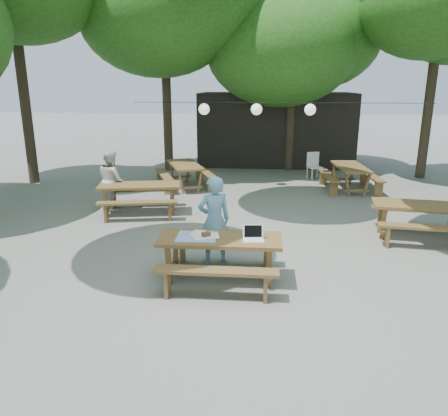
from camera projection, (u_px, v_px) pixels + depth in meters
name	position (u px, v px, depth m)	size (l,w,h in m)	color
ground	(258.00, 261.00, 8.07)	(80.00, 80.00, 0.00)	#60605C
pavilion	(276.00, 128.00, 17.69)	(6.00, 3.00, 2.80)	black
main_picnic_table	(220.00, 258.00, 7.19)	(2.00, 1.58, 0.75)	brown
picnic_table_nw	(140.00, 198.00, 10.92)	(2.15, 1.89, 0.75)	brown
picnic_table_ne	(422.00, 221.00, 9.13)	(2.08, 1.81, 0.75)	brown
picnic_table_far_w	(185.00, 175.00, 13.65)	(2.17, 2.35, 0.75)	brown
picnic_table_far_e	(350.00, 178.00, 13.32)	(1.71, 2.05, 0.75)	brown
woman	(214.00, 220.00, 7.80)	(0.59, 0.39, 1.61)	#6AA1C1
second_person	(112.00, 180.00, 11.17)	(0.75, 0.59, 1.55)	silver
plastic_chair	(315.00, 171.00, 14.91)	(0.56, 0.56, 0.90)	white
laptop	(253.00, 236.00, 6.97)	(0.36, 0.29, 0.24)	white
tabletop_clutter	(199.00, 236.00, 7.12)	(0.71, 0.60, 0.08)	blue
paper_lanterns	(257.00, 109.00, 13.16)	(9.00, 0.34, 0.38)	black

